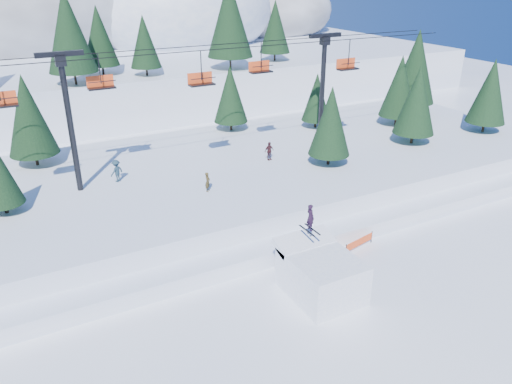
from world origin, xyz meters
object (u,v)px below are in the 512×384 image
chairlift (194,87)px  jump_kicker (320,273)px  banner_far (395,218)px  banner_near (359,242)px

chairlift → jump_kicker: bearing=-86.7°
jump_kicker → banner_far: 11.20m
jump_kicker → banner_near: 6.19m
jump_kicker → chairlift: (-0.98, 16.74, 7.95)m
banner_far → chairlift: bearing=132.6°
jump_kicker → banner_far: (10.16, 4.64, -0.83)m
chairlift → banner_far: size_ratio=17.63×
jump_kicker → banner_near: size_ratio=1.88×
chairlift → banner_far: chairlift is taller
jump_kicker → banner_near: (5.37, 2.96, -0.83)m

